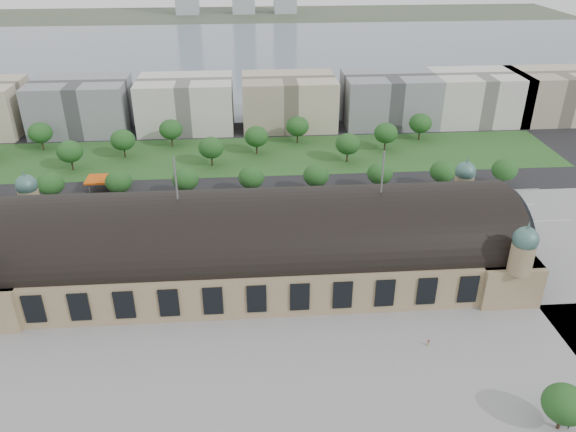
{
  "coord_description": "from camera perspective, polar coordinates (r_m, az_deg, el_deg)",
  "views": [
    {
      "loc": [
        -0.82,
        -135.94,
        91.87
      ],
      "look_at": [
        10.26,
        9.72,
        14.0
      ],
      "focal_mm": 35.0,
      "sensor_mm": 36.0,
      "label": 1
    }
  ],
  "objects": [
    {
      "name": "ground",
      "position": [
        164.08,
        -3.33,
        -6.04
      ],
      "size": [
        900.0,
        900.0,
        0.0
      ],
      "primitive_type": "plane",
      "color": "black",
      "rests_on": "ground"
    },
    {
      "name": "station",
      "position": [
        158.55,
        -3.44,
        -2.97
      ],
      "size": [
        150.0,
        48.4,
        44.3
      ],
      "color": "#947C5C",
      "rests_on": "ground"
    },
    {
      "name": "plaza_south",
      "position": [
        130.43,
        1.75,
        -16.74
      ],
      "size": [
        190.0,
        48.0,
        0.12
      ],
      "primitive_type": "cube",
      "color": "gray",
      "rests_on": "ground"
    },
    {
      "name": "road_slab",
      "position": [
        197.65,
        -9.41,
        -0.05
      ],
      "size": [
        260.0,
        26.0,
        0.1
      ],
      "primitive_type": "cube",
      "color": "black",
      "rests_on": "ground"
    },
    {
      "name": "grass_belt",
      "position": [
        247.1,
        -7.37,
        6.0
      ],
      "size": [
        300.0,
        45.0,
        0.1
      ],
      "primitive_type": "cube",
      "color": "#255120",
      "rests_on": "ground"
    },
    {
      "name": "petrol_station",
      "position": [
        226.31,
        -17.57,
        3.55
      ],
      "size": [
        14.0,
        13.0,
        5.05
      ],
      "color": "#CD4D0C",
      "rests_on": "ground"
    },
    {
      "name": "lake",
      "position": [
        443.56,
        -4.32,
        16.03
      ],
      "size": [
        700.0,
        320.0,
        0.08
      ],
      "primitive_type": "cube",
      "color": "slate",
      "rests_on": "ground"
    },
    {
      "name": "far_shore",
      "position": [
        640.57,
        -4.5,
        19.74
      ],
      "size": [
        700.0,
        120.0,
        0.14
      ],
      "primitive_type": "cube",
      "color": "#44513D",
      "rests_on": "ground"
    },
    {
      "name": "office_2",
      "position": [
        291.51,
        -20.28,
        10.44
      ],
      "size": [
        45.0,
        32.0,
        24.0
      ],
      "primitive_type": "cube",
      "color": "gray",
      "rests_on": "ground"
    },
    {
      "name": "office_3",
      "position": [
        282.07,
        -10.3,
        11.17
      ],
      "size": [
        45.0,
        32.0,
        24.0
      ],
      "primitive_type": "cube",
      "color": "beige",
      "rests_on": "ground"
    },
    {
      "name": "office_4",
      "position": [
        281.32,
        0.08,
        11.57
      ],
      "size": [
        45.0,
        32.0,
        24.0
      ],
      "primitive_type": "cube",
      "color": "#C0B497",
      "rests_on": "ground"
    },
    {
      "name": "office_5",
      "position": [
        289.35,
        10.21,
        11.6
      ],
      "size": [
        45.0,
        32.0,
        24.0
      ],
      "primitive_type": "cube",
      "color": "gray",
      "rests_on": "ground"
    },
    {
      "name": "office_6",
      "position": [
        303.52,
        18.64,
        11.36
      ],
      "size": [
        45.0,
        32.0,
        24.0
      ],
      "primitive_type": "cube",
      "color": "beige",
      "rests_on": "ground"
    },
    {
      "name": "office_7",
      "position": [
        320.92,
        25.37,
        11.0
      ],
      "size": [
        45.0,
        32.0,
        24.0
      ],
      "primitive_type": "cube",
      "color": "#C0B497",
      "rests_on": "ground"
    },
    {
      "name": "tree_row_2",
      "position": [
        218.85,
        -22.97,
        3.03
      ],
      "size": [
        9.6,
        9.6,
        11.52
      ],
      "color": "#2D2116",
      "rests_on": "ground"
    },
    {
      "name": "tree_row_3",
      "position": [
        212.26,
        -16.84,
        3.36
      ],
      "size": [
        9.6,
        9.6,
        11.52
      ],
      "color": "#2D2116",
      "rests_on": "ground"
    },
    {
      "name": "tree_row_4",
      "position": [
        208.25,
        -10.38,
        3.66
      ],
      "size": [
        9.6,
        9.6,
        11.52
      ],
      "color": "#2D2116",
      "rests_on": "ground"
    },
    {
      "name": "tree_row_5",
      "position": [
        206.96,
        -3.75,
        3.92
      ],
      "size": [
        9.6,
        9.6,
        11.52
      ],
      "color": "#2D2116",
      "rests_on": "ground"
    },
    {
      "name": "tree_row_6",
      "position": [
        208.44,
        2.87,
        4.12
      ],
      "size": [
        9.6,
        9.6,
        11.52
      ],
      "color": "#2D2116",
      "rests_on": "ground"
    },
    {
      "name": "tree_row_7",
      "position": [
        212.64,
        9.32,
        4.27
      ],
      "size": [
        9.6,
        9.6,
        11.52
      ],
      "color": "#2D2116",
      "rests_on": "ground"
    },
    {
      "name": "tree_row_8",
      "position": [
        219.39,
        15.45,
        4.37
      ],
      "size": [
        9.6,
        9.6,
        11.52
      ],
      "color": "#2D2116",
      "rests_on": "ground"
    },
    {
      "name": "tree_row_9",
      "position": [
        228.48,
        21.15,
        4.41
      ],
      "size": [
        9.6,
        9.6,
        11.52
      ],
      "color": "#2D2116",
      "rests_on": "ground"
    },
    {
      "name": "tree_belt_2",
      "position": [
        272.69,
        -23.87,
        7.74
      ],
      "size": [
        10.4,
        10.4,
        12.48
      ],
      "color": "#2D2116",
      "rests_on": "ground"
    },
    {
      "name": "tree_belt_3",
      "position": [
        245.3,
        -21.29,
        6.12
      ],
      "size": [
        10.4,
        10.4,
        12.48
      ],
      "color": "#2D2116",
      "rests_on": "ground"
    },
    {
      "name": "tree_belt_4",
      "position": [
        251.37,
        -16.44,
        7.42
      ],
      "size": [
        10.4,
        10.4,
        12.48
      ],
      "color": "#2D2116",
      "rests_on": "ground"
    },
    {
      "name": "tree_belt_5",
      "position": [
        259.26,
        -11.82,
        8.6
      ],
      "size": [
        10.4,
        10.4,
        12.48
      ],
      "color": "#2D2116",
      "rests_on": "ground"
    },
    {
      "name": "tree_belt_6",
      "position": [
        234.93,
        -7.82,
        6.89
      ],
      "size": [
        10.4,
        10.4,
        12.48
      ],
      "color": "#2D2116",
      "rests_on": "ground"
    },
    {
      "name": "tree_belt_7",
      "position": [
        245.71,
        -3.23,
        8.07
      ],
      "size": [
        10.4,
        10.4,
        12.48
      ],
      "color": "#2D2116",
      "rests_on": "ground"
    },
    {
      "name": "tree_belt_8",
      "position": [
        258.01,
        0.97,
        9.1
      ],
      "size": [
        10.4,
        10.4,
        12.48
      ],
      "color": "#2D2116",
      "rests_on": "ground"
    },
    {
      "name": "tree_belt_9",
      "position": [
        238.14,
        6.1,
        7.29
      ],
      "size": [
        10.4,
        10.4,
        12.48
      ],
      "color": "#2D2116",
      "rests_on": "ground"
    },
    {
      "name": "tree_belt_10",
      "position": [
        253.1,
        9.92,
        8.3
      ],
      "size": [
        10.4,
        10.4,
        12.48
      ],
      "color": "#2D2116",
      "rests_on": "ground"
    },
    {
      "name": "tree_belt_11",
      "position": [
        269.11,
        13.31,
        9.16
      ],
      "size": [
        10.4,
        10.4,
        12.48
      ],
      "color": "#2D2116",
      "rests_on": "ground"
    },
    {
      "name": "tree_plaza_s",
      "position": [
        129.24,
        26.33,
        -16.76
      ],
      "size": [
        9.0,
        9.0,
        10.64
      ],
      "color": "#2D2116",
      "rests_on": "ground"
    },
    {
      "name": "traffic_car_1",
      "position": [
        212.49,
        -24.42,
        -0.06
      ],
      "size": [
        4.08,
        1.72,
        1.31
      ],
      "primitive_type": "imported",
      "rotation": [
        0.0,
        0.0,
        1.48
      ],
      "color": "gray",
      "rests_on": "ground"
    },
    {
      "name": "traffic_car_2",
      "position": [
        202.3,
        -18.82,
        -0.33
      ],
      "size": [
        5.65,
        2.76,
        1.55
      ],
      "primitive_type": "imported",
      "rotation": [
        0.0,
        0.0,
        -1.54
      ],
      "color": "black",
      "rests_on": "ground"
    },
    {
      "name": "traffic_car_3",
      "position": [
        201.68,
        -12.89,
        0.44
      ],
      "size": [
        5.21,
        2.18,
        1.5
      ],
      "primitive_type": "imported",
      "rotation": [
        0.0,
        0.0,
        1.56
      ],
      "color": "maroon",
      "rests_on": "ground"
    },
    {
      "name": "traffic_car_4",
      "position": [
        196.56,
        -2.85,
        0.39
      ],
      "size": [
        4.18,
        1.76,
        1.41
      ],
      "primitive_type": "imported",
      "rotation": [
        0.0,
        0.0,
        -1.55
      ],
      "color": "#1A1F4A",
      "rests_on": "ground"
    },
    {
      "name": "traffic_car_5",
      "position": [
        211.04,
        11.14,
        1.93
      ],
      "size": [
        5.02,
        2.32,
        1.59
      ],
      "primitive_type": "imported",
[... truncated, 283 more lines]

